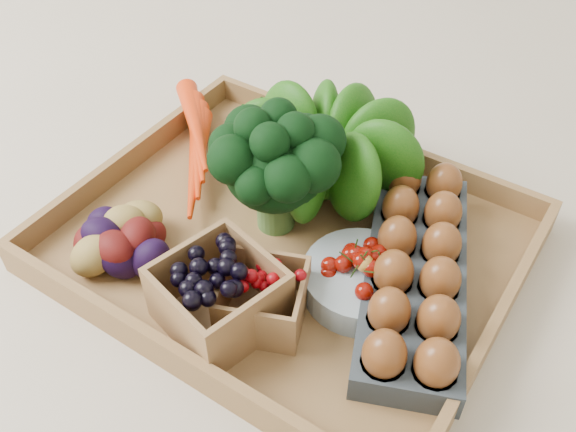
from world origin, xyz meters
The scene contains 10 objects.
ground centered at (0.00, 0.00, 0.00)m, with size 4.00×4.00×0.00m, color beige.
tray centered at (0.00, 0.00, 0.01)m, with size 0.55×0.45×0.01m, color olive.
carrots centered at (-0.21, 0.08, 0.04)m, with size 0.22×0.16×0.05m, color red, non-canonical shape.
lettuce centered at (-0.01, 0.11, 0.09)m, with size 0.16×0.16×0.16m, color #0F4C0B.
broccoli centered at (-0.03, 0.02, 0.08)m, with size 0.16×0.16×0.13m, color black, non-canonical shape.
cherry_bowl centered at (0.12, -0.02, 0.03)m, with size 0.14×0.14×0.04m, color #8C9EA5.
egg_carton centered at (0.17, 0.02, 0.03)m, with size 0.11×0.33×0.04m, color #353D43.
potatoes centered at (-0.16, -0.13, 0.06)m, with size 0.14×0.14×0.08m, color #440C0A, non-canonical shape.
punnet_blackberry centered at (0.00, -0.14, 0.06)m, with size 0.12×0.12×0.08m, color black.
punnet_raspberry centered at (0.04, -0.11, 0.05)m, with size 0.09×0.09×0.06m, color maroon.
Camera 1 is at (0.31, -0.47, 0.61)m, focal length 40.00 mm.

